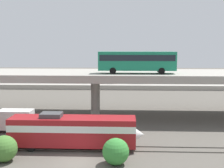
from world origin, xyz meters
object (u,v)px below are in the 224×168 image
train_locomotive (79,130)px  parked_car_5 (120,80)px  parked_car_1 (86,80)px  parked_car_2 (181,80)px  parked_car_0 (107,81)px  parked_car_7 (160,80)px  parked_car_6 (138,81)px  service_truck_west (10,120)px  parked_car_4 (14,79)px  transit_bus_on_overpass (137,60)px  parked_car_3 (32,79)px

train_locomotive → parked_car_5: train_locomotive is taller
parked_car_1 → parked_car_5: 9.72m
parked_car_1 → parked_car_2: bearing=179.2°
parked_car_0 → parked_car_7: (15.28, 3.67, 0.00)m
parked_car_6 → parked_car_7: same height
train_locomotive → parked_car_6: bearing=79.8°
service_truck_west → parked_car_4: service_truck_west is taller
transit_bus_on_overpass → parked_car_0: transit_bus_on_overpass is taller
train_locomotive → parked_car_1: bearing=96.6°
service_truck_west → parked_car_2: 54.84m
parked_car_4 → parked_car_7: (42.73, 1.23, -0.00)m
parked_car_3 → parked_car_5: 26.15m
train_locomotive → parked_car_5: 51.54m
parked_car_0 → parked_car_6: same height
parked_car_1 → parked_car_6: (14.86, -1.78, 0.00)m
parked_car_2 → parked_car_3: 43.58m
parked_car_2 → parked_car_4: size_ratio=0.92×
parked_car_3 → parked_car_6: bearing=173.8°
service_truck_west → parked_car_3: bearing=-75.9°
transit_bus_on_overpass → parked_car_6: (1.83, 36.13, -7.53)m
parked_car_2 → parked_car_4: 48.54m
train_locomotive → parked_car_7: train_locomotive is taller
transit_bus_on_overpass → parked_car_6: transit_bus_on_overpass is taller
parked_car_2 → service_truck_west: bearing=-125.5°
service_truck_west → parked_car_1: size_ratio=1.69×
parked_car_7 → train_locomotive: bearing=73.8°
transit_bus_on_overpass → parked_car_7: bearing=-101.9°
parked_car_2 → parked_car_0: bearing=-175.5°
parked_car_5 → parked_car_7: (11.63, 1.56, 0.00)m
service_truck_west → parked_car_2: size_ratio=1.69×
service_truck_west → parked_car_3: service_truck_west is taller
service_truck_west → parked_car_5: (14.42, 45.09, 0.40)m
parked_car_2 → transit_bus_on_overpass: bearing=-110.6°
service_truck_west → parked_car_3: size_ratio=1.62×
parked_car_5 → parked_car_7: 11.73m
train_locomotive → parked_car_7: 55.15m
transit_bus_on_overpass → service_truck_west: bearing=21.9°
parked_car_7 → parked_car_1: bearing=4.3°
parked_car_1 → parked_car_3: size_ratio=0.96×
parked_car_1 → parked_car_7: size_ratio=0.88×
parked_car_4 → parked_car_6: (36.23, -2.16, 0.00)m
parked_car_4 → parked_car_6: same height
parked_car_5 → parked_car_3: bearing=-3.4°
parked_car_1 → parked_car_2: 27.16m
parked_car_0 → parked_car_2: size_ratio=1.00×
transit_bus_on_overpass → parked_car_4: (-34.41, 38.29, -7.53)m
transit_bus_on_overpass → parked_car_6: size_ratio=2.56×
parked_car_2 → train_locomotive: bearing=-112.6°
parked_car_6 → parked_car_7: bearing=-152.4°
train_locomotive → parked_car_0: bearing=89.8°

